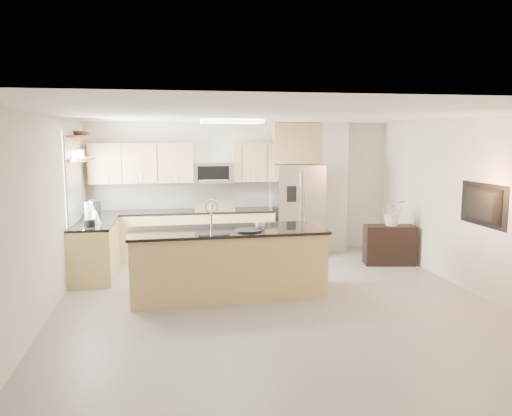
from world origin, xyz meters
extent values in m
plane|color=gray|center=(0.00, 0.00, 0.00)|extent=(6.50, 6.50, 0.00)
cube|color=white|center=(0.00, 0.00, 2.60)|extent=(6.00, 6.50, 0.02)
cube|color=silver|center=(0.00, 3.25, 1.30)|extent=(6.00, 0.02, 2.60)
cube|color=silver|center=(0.00, -3.25, 1.30)|extent=(6.00, 0.02, 2.60)
cube|color=silver|center=(-3.00, 0.00, 1.30)|extent=(0.02, 6.50, 2.60)
cube|color=silver|center=(3.00, 0.00, 1.30)|extent=(0.02, 6.50, 2.60)
cube|color=#D8BD77|center=(-1.23, 2.92, 0.44)|extent=(3.55, 0.65, 0.88)
cube|color=black|center=(-1.23, 2.92, 0.90)|extent=(3.55, 0.66, 0.04)
cube|color=silver|center=(-1.23, 3.24, 1.18)|extent=(3.55, 0.02, 0.52)
cube|color=#D8BD77|center=(-2.67, 1.85, 0.44)|extent=(0.65, 1.50, 0.88)
cube|color=black|center=(-2.67, 1.85, 0.90)|extent=(0.66, 1.50, 0.04)
cube|color=black|center=(-0.60, 2.92, 0.45)|extent=(0.76, 0.64, 0.90)
cube|color=black|center=(-0.60, 2.92, 0.92)|extent=(0.76, 0.62, 0.03)
cube|color=silver|center=(-0.60, 2.62, 1.03)|extent=(0.76, 0.04, 0.22)
cube|color=tan|center=(-1.94, 3.08, 1.83)|extent=(1.92, 0.33, 0.75)
cube|color=tan|center=(0.19, 3.08, 1.83)|extent=(0.82, 0.33, 0.75)
cube|color=silver|center=(-0.60, 3.05, 1.63)|extent=(0.76, 0.40, 0.40)
cube|color=black|center=(-0.60, 2.85, 1.63)|extent=(0.60, 0.02, 0.28)
cube|color=silver|center=(1.06, 2.88, 0.89)|extent=(0.92, 0.75, 1.78)
cube|color=gray|center=(1.06, 2.50, 0.89)|extent=(0.02, 0.01, 1.69)
cube|color=black|center=(0.84, 2.48, 1.25)|extent=(0.18, 0.03, 0.30)
cube|color=beige|center=(1.82, 3.10, 1.30)|extent=(0.60, 0.30, 2.60)
cube|color=white|center=(-2.98, 1.85, 1.65)|extent=(0.03, 1.05, 1.55)
cube|color=silver|center=(-2.97, 1.85, 1.65)|extent=(0.03, 1.15, 1.65)
cube|color=brown|center=(-2.85, 1.95, 1.95)|extent=(0.30, 1.20, 0.04)
cube|color=brown|center=(-2.85, 1.95, 2.32)|extent=(0.30, 1.20, 0.04)
cube|color=white|center=(-0.40, 1.60, 2.56)|extent=(1.00, 0.50, 0.06)
cube|color=#D8BD77|center=(-0.61, 0.50, 0.47)|extent=(2.80, 1.04, 0.94)
cube|color=black|center=(-0.61, 0.50, 0.96)|extent=(2.86, 1.10, 0.04)
cube|color=black|center=(-0.83, 0.50, 0.94)|extent=(0.59, 0.43, 0.01)
cylinder|color=silver|center=(-0.83, 0.74, 1.15)|extent=(0.03, 0.03, 0.34)
torus|color=silver|center=(-0.83, 0.67, 1.30)|extent=(0.21, 0.03, 0.21)
cube|color=black|center=(2.51, 1.76, 0.36)|extent=(0.95, 0.53, 0.72)
imported|color=silver|center=(-0.14, 0.43, 1.03)|extent=(0.17, 0.17, 0.11)
cylinder|color=black|center=(-0.34, 0.31, 0.99)|extent=(0.50, 0.50, 0.02)
cylinder|color=black|center=(-2.67, 1.41, 0.98)|extent=(0.17, 0.17, 0.11)
cylinder|color=silver|center=(-2.67, 1.41, 1.17)|extent=(0.13, 0.13, 0.27)
cone|color=silver|center=(-2.62, 1.70, 1.04)|extent=(0.22, 0.22, 0.24)
cylinder|color=black|center=(-2.62, 1.70, 1.18)|extent=(0.04, 0.04, 0.04)
cube|color=black|center=(-2.69, 2.20, 1.08)|extent=(0.21, 0.24, 0.32)
cylinder|color=silver|center=(-2.69, 2.15, 1.00)|extent=(0.10, 0.10, 0.11)
imported|color=silver|center=(-2.85, 2.13, 2.39)|extent=(0.54, 0.54, 0.10)
imported|color=beige|center=(2.54, 1.72, 1.09)|extent=(0.82, 0.77, 0.74)
imported|color=black|center=(2.91, -0.20, 1.35)|extent=(0.14, 1.08, 0.62)
camera|label=1|loc=(-1.43, -6.61, 2.29)|focal=35.00mm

